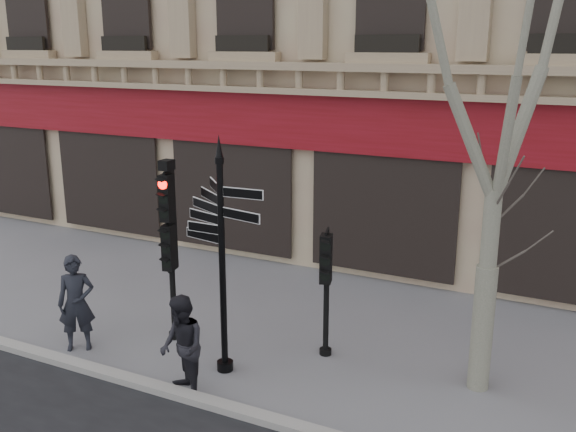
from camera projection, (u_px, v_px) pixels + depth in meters
name	position (u px, v px, depth m)	size (l,w,h in m)	color
ground	(286.00, 374.00, 10.71)	(80.00, 80.00, 0.00)	slate
kerb	(244.00, 413.00, 9.48)	(80.00, 0.25, 0.12)	gray
fingerpost	(221.00, 217.00, 10.16)	(2.16, 2.16, 4.00)	black
traffic_signal_main	(170.00, 229.00, 11.48)	(0.41, 0.33, 3.38)	black
traffic_signal_secondary	(327.00, 272.00, 11.00)	(0.44, 0.36, 2.23)	black
plane_tree	(508.00, 26.00, 8.86)	(2.99, 2.99, 7.95)	gray
pedestrian_a	(76.00, 303.00, 11.40)	(0.64, 0.42, 1.76)	black
pedestrian_b	(182.00, 347.00, 9.87)	(0.80, 0.62, 1.65)	black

